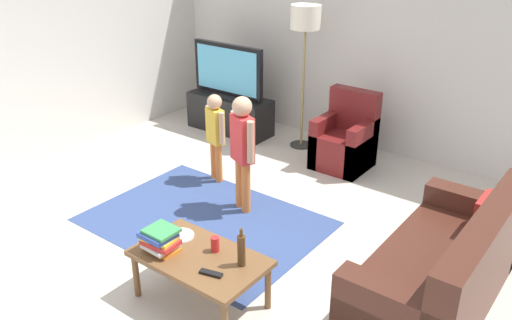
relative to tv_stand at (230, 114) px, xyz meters
name	(u,v)px	position (x,y,z in m)	size (l,w,h in m)	color
ground	(216,248)	(1.74, -2.30, -0.24)	(7.80, 7.80, 0.00)	beige
wall_back	(377,41)	(1.74, 0.70, 1.11)	(6.00, 0.12, 2.70)	silver
wall_left	(7,52)	(-1.26, -2.30, 1.11)	(0.12, 6.00, 2.70)	silver
area_rug	(205,221)	(1.36, -2.02, -0.24)	(2.20, 1.60, 0.01)	#33477A
tv_stand	(230,114)	(0.00, 0.00, 0.00)	(1.20, 0.44, 0.50)	black
tv	(228,71)	(0.00, -0.02, 0.60)	(1.10, 0.28, 0.71)	black
couch	(447,273)	(3.64, -1.83, 0.05)	(0.80, 1.80, 0.86)	#472319
armchair	(346,142)	(1.81, -0.04, 0.05)	(0.60, 0.60, 0.90)	maroon
floor_lamp	(305,25)	(1.07, 0.15, 1.30)	(0.36, 0.36, 1.78)	#262626
child_near_tv	(215,130)	(0.85, -1.26, 0.36)	(0.32, 0.18, 1.00)	orange
child_center	(242,144)	(1.50, -1.59, 0.47)	(0.37, 0.23, 1.19)	orange
coffee_table	(200,261)	(2.14, -2.92, 0.13)	(1.00, 0.60, 0.42)	brown
book_stack	(160,240)	(1.86, -3.04, 0.27)	(0.29, 0.23, 0.18)	orange
bottle	(241,250)	(2.46, -2.82, 0.30)	(0.06, 0.06, 0.30)	#4C3319
tv_remote	(211,273)	(2.36, -3.04, 0.19)	(0.17, 0.05, 0.02)	black
soda_can	(215,244)	(2.19, -2.80, 0.24)	(0.07, 0.07, 0.12)	red
plate	(180,236)	(1.84, -2.82, 0.18)	(0.22, 0.22, 0.02)	white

